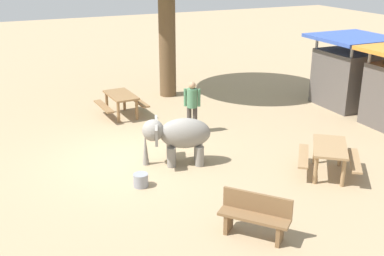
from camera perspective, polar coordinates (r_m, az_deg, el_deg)
The scene contains 8 objects.
ground_plane at distance 13.05m, azimuth -7.23°, elevation -3.74°, with size 60.00×60.00×0.00m, color tan.
elephant at distance 12.41m, azimuth -1.71°, elevation -0.87°, with size 1.38×1.81×1.26m.
person_handler at distance 14.56m, azimuth 0.01°, elevation 2.99°, with size 0.32×0.46×1.62m.
wooden_bench at distance 9.54m, azimuth 7.55°, elevation -10.20°, with size 1.32×1.22×0.88m.
picnic_table_near at distance 12.37m, azimuth 16.09°, elevation -2.87°, with size 2.09×2.09×0.78m.
picnic_table_far at distance 16.33m, azimuth -8.46°, elevation 3.37°, with size 1.59×1.57×0.78m.
market_stall_blue at distance 18.08m, azimuth 18.19°, elevation 6.05°, with size 2.50×2.50×2.52m.
feed_bucket at distance 11.53m, azimuth -6.14°, elevation -6.20°, with size 0.36×0.36×0.32m, color gray.
Camera 1 is at (11.44, -3.38, 5.29)m, focal length 44.67 mm.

